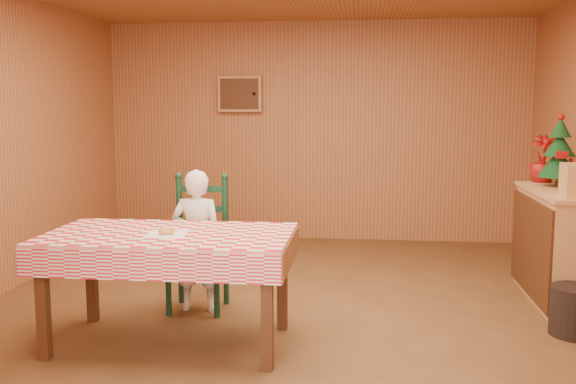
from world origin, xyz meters
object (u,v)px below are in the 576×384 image
object	(u,v)px
ladder_chair	(199,246)
seated_child	(197,240)
shelf_unit	(562,246)
dining_table	(169,245)
storage_bin	(575,311)
christmas_tree	(559,154)

from	to	relation	value
ladder_chair	seated_child	xyz separation A→B (m)	(0.00, -0.06, 0.06)
ladder_chair	shelf_unit	bearing A→B (deg)	10.28
dining_table	storage_bin	bearing A→B (deg)	9.83
shelf_unit	storage_bin	xyz separation A→B (m)	(-0.14, -0.83, -0.29)
dining_table	seated_child	size ratio (longest dim) A/B	1.47
dining_table	storage_bin	world-z (taller)	dining_table
ladder_chair	christmas_tree	xyz separation A→B (m)	(2.94, 0.78, 0.71)
dining_table	storage_bin	xyz separation A→B (m)	(2.79, 0.48, -0.51)
storage_bin	shelf_unit	bearing A→B (deg)	80.69
dining_table	seated_child	bearing A→B (deg)	90.00
dining_table	seated_child	world-z (taller)	seated_child
christmas_tree	storage_bin	size ratio (longest dim) A/B	1.77
storage_bin	seated_child	bearing A→B (deg)	174.98
seated_child	shelf_unit	distance (m)	2.99
ladder_chair	seated_child	size ratio (longest dim) A/B	0.96
ladder_chair	christmas_tree	distance (m)	3.12
ladder_chair	christmas_tree	size ratio (longest dim) A/B	1.74
seated_child	christmas_tree	size ratio (longest dim) A/B	1.81
dining_table	ladder_chair	size ratio (longest dim) A/B	1.53
seated_child	storage_bin	size ratio (longest dim) A/B	3.21
seated_child	storage_bin	xyz separation A→B (m)	(2.79, -0.25, -0.39)
shelf_unit	christmas_tree	distance (m)	0.79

